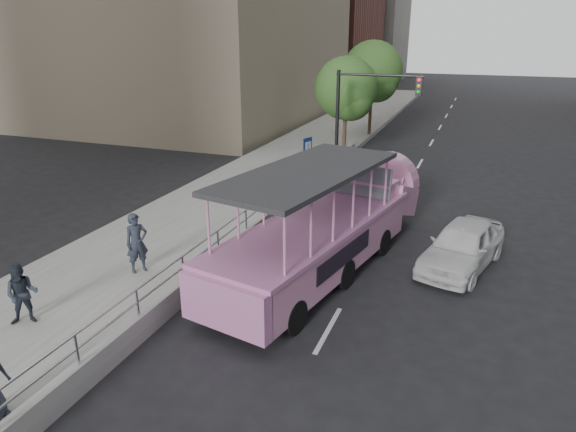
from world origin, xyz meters
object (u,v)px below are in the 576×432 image
(pedestrian_mid, at_px, (22,294))
(traffic_signal, at_px, (361,106))
(pedestrian_near, at_px, (137,243))
(street_tree_near, at_px, (347,91))
(car, at_px, (462,245))
(street_tree_far, at_px, (374,74))
(parking_sign, at_px, (307,160))
(duck_boat, at_px, (330,227))

(pedestrian_mid, relative_size, traffic_signal, 0.30)
(pedestrian_near, distance_m, street_tree_near, 17.58)
(pedestrian_mid, bearing_deg, pedestrian_near, 42.33)
(car, bearing_deg, street_tree_far, 125.78)
(street_tree_near, relative_size, street_tree_far, 0.89)
(traffic_signal, distance_m, street_tree_far, 9.57)
(car, bearing_deg, pedestrian_near, -138.44)
(parking_sign, bearing_deg, traffic_signal, 73.47)
(duck_boat, distance_m, car, 4.17)
(street_tree_far, bearing_deg, pedestrian_near, -94.74)
(parking_sign, relative_size, street_tree_near, 0.46)
(duck_boat, xyz_separation_m, traffic_signal, (-1.63, 10.82, 2.23))
(car, height_order, pedestrian_near, pedestrian_near)
(traffic_signal, bearing_deg, car, -59.74)
(street_tree_near, bearing_deg, street_tree_far, 88.09)
(duck_boat, height_order, pedestrian_mid, duck_boat)
(pedestrian_near, bearing_deg, pedestrian_mid, -159.17)
(traffic_signal, relative_size, street_tree_far, 0.81)
(parking_sign, distance_m, street_tree_near, 8.08)
(car, relative_size, pedestrian_mid, 2.76)
(parking_sign, bearing_deg, car, -37.09)
(street_tree_far, bearing_deg, parking_sign, -89.57)
(car, relative_size, traffic_signal, 0.83)
(duck_boat, bearing_deg, pedestrian_near, -148.44)
(duck_boat, relative_size, pedestrian_mid, 6.81)
(parking_sign, height_order, street_tree_near, street_tree_near)
(pedestrian_mid, bearing_deg, street_tree_near, 49.24)
(duck_boat, relative_size, parking_sign, 3.99)
(car, relative_size, street_tree_near, 0.75)
(car, bearing_deg, pedestrian_mid, -126.05)
(parking_sign, bearing_deg, pedestrian_mid, -102.59)
(car, xyz_separation_m, street_tree_near, (-7.17, 12.97, 3.09))
(pedestrian_near, xyz_separation_m, parking_sign, (2.04, 9.51, 0.47))
(car, height_order, parking_sign, parking_sign)
(car, bearing_deg, duck_boat, -146.37)
(pedestrian_mid, height_order, parking_sign, parking_sign)
(car, height_order, traffic_signal, traffic_signal)
(pedestrian_near, bearing_deg, traffic_signal, 21.35)
(pedestrian_mid, xyz_separation_m, street_tree_far, (2.77, 26.67, 3.23))
(car, bearing_deg, street_tree_near, 134.54)
(car, distance_m, pedestrian_mid, 12.42)
(duck_boat, height_order, street_tree_far, street_tree_far)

